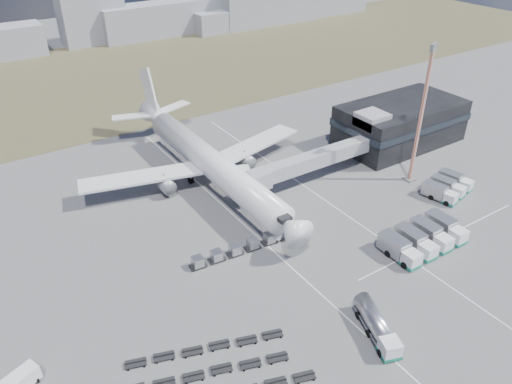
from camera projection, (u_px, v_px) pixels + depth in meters
ground at (302, 264)px, 82.47m from camera, size 420.00×420.00×0.00m
grass_strip at (93, 81)px, 160.90m from camera, size 420.00×90.00×0.01m
lane_markings at (335, 236)px, 89.19m from camera, size 47.12×110.00×0.01m
terminal at (400, 123)px, 119.22m from camera, size 30.40×16.40×11.00m
jet_bridge at (304, 164)px, 101.86m from camera, size 30.30×3.80×7.05m
airliner at (207, 160)px, 102.80m from camera, size 51.59×64.53×17.62m
skyline at (124, 21)px, 195.88m from camera, size 312.57×23.01×24.26m
fuel_tanker at (377, 325)px, 68.72m from camera, size 5.85×10.62×3.34m
pushback_tug at (278, 236)px, 88.13m from camera, size 3.17×1.94×1.40m
utility_van at (21, 381)px, 61.56m from camera, size 4.95×3.58×2.39m
catering_truck at (245, 180)px, 103.19m from camera, size 4.95×7.36×3.13m
service_trucks_near at (423, 238)px, 85.77m from camera, size 14.44×8.04×3.20m
service_trucks_far at (448, 187)px, 100.97m from camera, size 10.53×8.80×2.81m
uld_row at (244, 247)px, 84.78m from camera, size 19.82×3.16×1.79m
floodlight_mast at (421, 117)px, 98.91m from camera, size 2.73×2.23×28.85m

